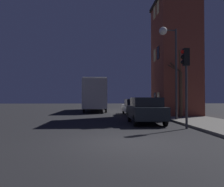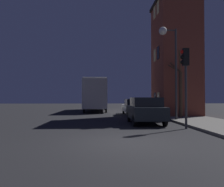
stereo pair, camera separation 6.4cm
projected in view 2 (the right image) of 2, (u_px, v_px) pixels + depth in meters
The scene contains 8 objects.
ground_plane at pixel (126, 143), 7.64m from camera, with size 120.00×120.00×0.00m, color black.
brick_building at pixel (175, 57), 19.47m from camera, with size 3.59×4.46×10.24m.
streetlamp at pixel (169, 49), 14.96m from camera, with size 1.24×0.54×6.34m.
traffic_light at pixel (185, 71), 11.18m from camera, with size 0.43×0.24×4.13m.
bare_tree at pixel (180, 90), 16.55m from camera, with size 1.03×1.44×4.91m.
bus at pixel (96, 93), 27.08m from camera, with size 2.60×9.97×3.76m.
car_near_lane at pixel (145, 110), 13.41m from camera, with size 1.89×3.90×1.61m.
car_mid_lane at pixel (133, 107), 20.67m from camera, with size 1.75×4.77×1.51m.
Camera 2 is at (-0.89, -7.64, 1.55)m, focal length 35.00 mm.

